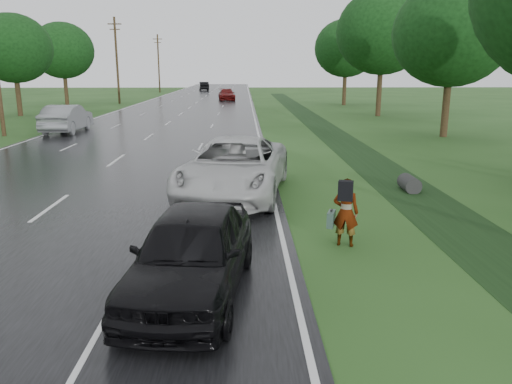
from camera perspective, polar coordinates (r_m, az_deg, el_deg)
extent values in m
cube|color=black|center=(52.04, -7.93, 9.27)|extent=(14.00, 180.00, 0.04)
cube|color=silver|center=(51.72, -0.38, 9.40)|extent=(0.12, 180.00, 0.01)
cube|color=silver|center=(53.22, -15.26, 9.04)|extent=(0.12, 180.00, 0.01)
cube|color=silver|center=(52.04, -7.93, 9.30)|extent=(0.12, 180.00, 0.01)
cube|color=black|center=(27.46, 10.59, 5.10)|extent=(2.20, 120.00, 0.01)
cylinder|color=#2D2D2D|center=(17.91, 17.12, 0.92)|extent=(0.56, 1.00, 0.56)
cylinder|color=#322414|center=(63.36, -15.61, 14.21)|extent=(0.26, 0.26, 10.00)
cube|color=#322414|center=(63.56, -15.87, 17.99)|extent=(1.60, 0.12, 0.12)
cube|color=#322414|center=(63.52, -15.83, 17.45)|extent=(1.20, 0.10, 0.10)
cylinder|color=#322414|center=(92.78, -11.07, 14.19)|extent=(0.26, 0.26, 10.00)
cube|color=#322414|center=(92.92, -11.19, 16.78)|extent=(1.60, 0.12, 0.12)
cube|color=#322414|center=(92.89, -11.18, 16.41)|extent=(1.20, 0.10, 0.10)
cylinder|color=#322414|center=(33.05, 20.86, 8.96)|extent=(0.44, 0.44, 3.52)
ellipsoid|color=black|center=(33.03, 21.54, 16.54)|extent=(7.00, 7.00, 6.30)
cylinder|color=#322414|center=(46.18, 13.89, 11.00)|extent=(0.44, 0.44, 4.16)
ellipsoid|color=black|center=(46.24, 14.27, 17.29)|extent=(8.00, 8.00, 7.20)
cylinder|color=#322414|center=(59.75, 10.07, 11.52)|extent=(0.44, 0.44, 3.68)
ellipsoid|color=black|center=(59.75, 10.26, 15.87)|extent=(7.20, 7.20, 6.48)
cylinder|color=#322414|center=(49.81, -25.50, 9.79)|extent=(0.44, 0.44, 3.36)
ellipsoid|color=black|center=(49.79, -26.01, 14.55)|extent=(6.60, 6.60, 5.94)
cylinder|color=#322414|center=(63.06, -20.89, 10.88)|extent=(0.44, 0.44, 3.52)
ellipsoid|color=black|center=(63.05, -21.24, 14.85)|extent=(7.00, 7.00, 6.30)
imported|color=#A5998C|center=(11.87, 10.22, -2.30)|extent=(0.69, 0.56, 1.63)
cube|color=black|center=(11.49, 10.20, 0.15)|extent=(0.37, 0.29, 0.46)
cube|color=#385147|center=(12.06, 8.58, -3.06)|extent=(0.29, 0.48, 0.37)
cube|color=black|center=(12.00, 8.62, -2.06)|extent=(0.09, 0.16, 0.03)
imported|color=silver|center=(16.30, -2.51, 2.84)|extent=(4.08, 7.05, 1.85)
imported|color=black|center=(9.19, -7.35, -6.83)|extent=(2.46, 4.93, 1.61)
imported|color=gray|center=(35.31, -20.82, 7.87)|extent=(1.92, 5.44, 1.79)
imported|color=#680C0B|center=(67.72, -3.37, 11.06)|extent=(2.53, 5.27, 1.48)
imported|color=black|center=(99.59, -5.98, 11.94)|extent=(2.39, 5.14, 1.63)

